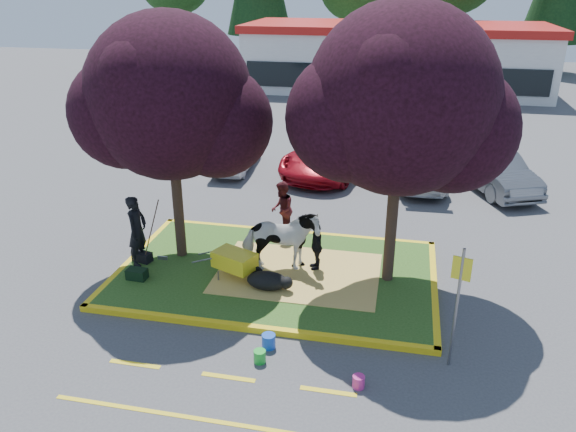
% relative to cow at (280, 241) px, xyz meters
% --- Properties ---
extents(ground, '(90.00, 90.00, 0.00)m').
position_rel_cow_xyz_m(ground, '(-0.11, -0.06, -1.00)').
color(ground, '#424244').
rests_on(ground, ground).
extents(median_island, '(8.00, 5.00, 0.15)m').
position_rel_cow_xyz_m(median_island, '(-0.11, -0.06, -0.92)').
color(median_island, '#264C18').
rests_on(median_island, ground).
extents(curb_near, '(8.30, 0.16, 0.15)m').
position_rel_cow_xyz_m(curb_near, '(-0.11, -2.64, -0.92)').
color(curb_near, yellow).
rests_on(curb_near, ground).
extents(curb_far, '(8.30, 0.16, 0.15)m').
position_rel_cow_xyz_m(curb_far, '(-0.11, 2.52, -0.92)').
color(curb_far, yellow).
rests_on(curb_far, ground).
extents(curb_left, '(0.16, 5.30, 0.15)m').
position_rel_cow_xyz_m(curb_left, '(-4.19, -0.06, -0.92)').
color(curb_left, yellow).
rests_on(curb_left, ground).
extents(curb_right, '(0.16, 5.30, 0.15)m').
position_rel_cow_xyz_m(curb_right, '(3.97, -0.06, -0.92)').
color(curb_right, yellow).
rests_on(curb_right, ground).
extents(straw_bedding, '(4.20, 3.00, 0.01)m').
position_rel_cow_xyz_m(straw_bedding, '(0.49, -0.06, -0.84)').
color(straw_bedding, '#EDCC61').
rests_on(straw_bedding, median_island).
extents(tree_purple_left, '(5.06, 4.20, 6.51)m').
position_rel_cow_xyz_m(tree_purple_left, '(-2.89, 0.32, 3.36)').
color(tree_purple_left, black).
rests_on(tree_purple_left, median_island).
extents(tree_purple_right, '(5.30, 4.40, 6.82)m').
position_rel_cow_xyz_m(tree_purple_right, '(2.81, 0.12, 3.56)').
color(tree_purple_right, black).
rests_on(tree_purple_right, median_island).
extents(fire_lane_stripe_a, '(1.10, 0.12, 0.01)m').
position_rel_cow_xyz_m(fire_lane_stripe_a, '(-2.11, -4.26, -1.00)').
color(fire_lane_stripe_a, yellow).
rests_on(fire_lane_stripe_a, ground).
extents(fire_lane_stripe_b, '(1.10, 0.12, 0.01)m').
position_rel_cow_xyz_m(fire_lane_stripe_b, '(-0.11, -4.26, -1.00)').
color(fire_lane_stripe_b, yellow).
rests_on(fire_lane_stripe_b, ground).
extents(fire_lane_stripe_c, '(1.10, 0.12, 0.01)m').
position_rel_cow_xyz_m(fire_lane_stripe_c, '(1.89, -4.26, -1.00)').
color(fire_lane_stripe_c, yellow).
rests_on(fire_lane_stripe_c, ground).
extents(fire_lane_long, '(6.00, 0.10, 0.01)m').
position_rel_cow_xyz_m(fire_lane_long, '(-0.11, -5.46, -1.00)').
color(fire_lane_long, yellow).
rests_on(fire_lane_long, ground).
extents(retail_building, '(20.40, 8.40, 4.40)m').
position_rel_cow_xyz_m(retail_building, '(1.89, 27.93, 1.25)').
color(retail_building, silver).
rests_on(retail_building, ground).
extents(cow, '(2.17, 1.39, 1.70)m').
position_rel_cow_xyz_m(cow, '(0.00, 0.00, 0.00)').
color(cow, white).
rests_on(cow, median_island).
extents(calf, '(1.08, 0.67, 0.45)m').
position_rel_cow_xyz_m(calf, '(-0.11, -1.00, -0.62)').
color(calf, black).
rests_on(calf, median_island).
extents(handler, '(0.51, 0.73, 1.93)m').
position_rel_cow_xyz_m(handler, '(-3.81, -0.38, 0.12)').
color(handler, black).
rests_on(handler, median_island).
extents(visitor_a, '(0.76, 0.91, 1.69)m').
position_rel_cow_xyz_m(visitor_a, '(-0.43, 2.13, -0.01)').
color(visitor_a, '#451318').
rests_on(visitor_a, median_island).
extents(visitor_b, '(0.55, 0.83, 1.30)m').
position_rel_cow_xyz_m(visitor_b, '(0.90, 0.31, -0.20)').
color(visitor_b, black).
rests_on(visitor_b, median_island).
extents(wheelbarrow, '(1.90, 1.01, 0.72)m').
position_rel_cow_xyz_m(wheelbarrow, '(-1.04, -0.63, -0.35)').
color(wheelbarrow, black).
rests_on(wheelbarrow, median_island).
extents(gear_bag_dark, '(0.58, 0.41, 0.27)m').
position_rel_cow_xyz_m(gear_bag_dark, '(-3.81, -0.27, -0.72)').
color(gear_bag_dark, black).
rests_on(gear_bag_dark, median_island).
extents(gear_bag_green, '(0.52, 0.34, 0.27)m').
position_rel_cow_xyz_m(gear_bag_green, '(-3.51, -1.20, -0.71)').
color(gear_bag_green, black).
rests_on(gear_bag_green, median_island).
extents(sign_post, '(0.36, 0.14, 2.64)m').
position_rel_cow_xyz_m(sign_post, '(4.19, -2.93, 0.65)').
color(sign_post, slate).
rests_on(sign_post, ground).
extents(bucket_green, '(0.29, 0.29, 0.27)m').
position_rel_cow_xyz_m(bucket_green, '(0.38, -3.65, -0.86)').
color(bucket_green, green).
rests_on(bucket_green, ground).
extents(bucket_pink, '(0.24, 0.24, 0.26)m').
position_rel_cow_xyz_m(bucket_pink, '(2.44, -4.01, -0.87)').
color(bucket_pink, '#D72F8B').
rests_on(bucket_pink, ground).
extents(bucket_blue, '(0.33, 0.33, 0.31)m').
position_rel_cow_xyz_m(bucket_blue, '(0.44, -3.14, -0.84)').
color(bucket_blue, blue).
rests_on(bucket_blue, ground).
extents(car_black, '(1.44, 3.51, 1.19)m').
position_rel_cow_xyz_m(car_black, '(-6.52, 9.11, -0.40)').
color(car_black, black).
rests_on(car_black, ground).
extents(car_silver, '(1.49, 3.85, 1.25)m').
position_rel_cow_xyz_m(car_silver, '(-3.77, 8.37, -0.37)').
color(car_silver, '#B0B2B8').
rests_on(car_silver, ground).
extents(car_red, '(3.98, 6.17, 1.58)m').
position_rel_cow_xyz_m(car_red, '(0.14, 8.78, -0.21)').
color(car_red, '#A20D19').
rests_on(car_red, ground).
extents(car_white, '(2.02, 4.61, 1.32)m').
position_rel_cow_xyz_m(car_white, '(3.69, 8.12, -0.34)').
color(car_white, silver).
rests_on(car_white, ground).
extents(car_grey, '(3.24, 4.82, 1.50)m').
position_rel_cow_xyz_m(car_grey, '(6.25, 8.05, -0.25)').
color(car_grey, slate).
rests_on(car_grey, ground).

